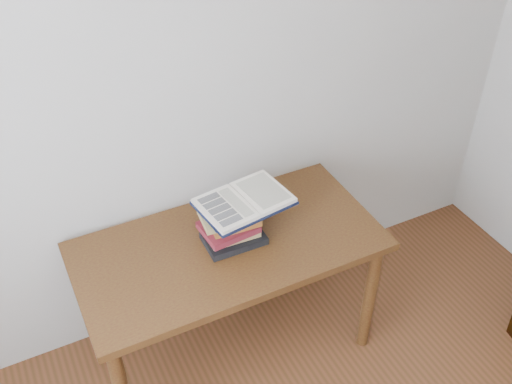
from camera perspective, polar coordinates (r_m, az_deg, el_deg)
room_shell at (r=1.07m, az=22.65°, el=-15.48°), size 3.54×3.54×2.62m
desk at (r=2.61m, az=-2.57°, el=-6.49°), size 1.30×0.65×0.70m
book_stack at (r=2.50m, az=-2.41°, el=-3.10°), size 0.26×0.19×0.18m
open_book at (r=2.45m, az=-1.12°, el=-0.88°), size 0.40×0.31×0.03m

